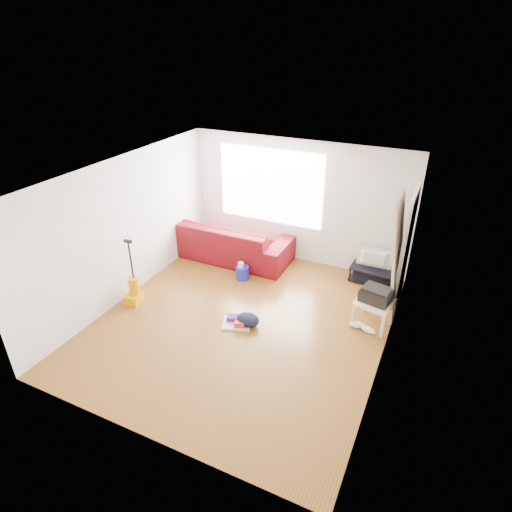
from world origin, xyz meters
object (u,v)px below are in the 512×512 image
at_px(side_table, 374,304).
at_px(bucket, 242,278).
at_px(tv_stand, 371,274).
at_px(cleaning_tray, 238,322).
at_px(backpack, 248,325).
at_px(vacuum, 134,291).
at_px(sofa, 229,256).

distance_m(side_table, bucket, 2.64).
bearing_deg(tv_stand, cleaning_tray, -123.38).
xyz_separation_m(backpack, vacuum, (-2.12, -0.25, 0.22)).
bearing_deg(vacuum, backpack, -0.20).
distance_m(tv_stand, cleaning_tray, 2.85).
bearing_deg(side_table, cleaning_tray, -154.32).
bearing_deg(cleaning_tray, backpack, 16.85).
relative_size(side_table, cleaning_tray, 1.16).
xyz_separation_m(sofa, side_table, (3.26, -1.07, 0.38)).
height_order(sofa, tv_stand, sofa).
bearing_deg(vacuum, tv_stand, 27.47).
bearing_deg(sofa, side_table, 161.90).
relative_size(side_table, vacuum, 0.53).
bearing_deg(cleaning_tray, tv_stand, 53.57).
xyz_separation_m(side_table, backpack, (-1.83, -0.91, -0.38)).
xyz_separation_m(side_table, cleaning_tray, (-1.99, -0.96, -0.33)).
distance_m(bucket, backpack, 1.50).
xyz_separation_m(bucket, vacuum, (-1.37, -1.54, 0.22)).
bearing_deg(sofa, tv_stand, -174.80).
height_order(bucket, vacuum, vacuum).
relative_size(tv_stand, vacuum, 0.67).
bearing_deg(vacuum, sofa, 65.99).
height_order(cleaning_tray, backpack, cleaning_tray).
xyz_separation_m(tv_stand, backpack, (-1.53, -2.24, -0.16)).
xyz_separation_m(cleaning_tray, backpack, (0.17, 0.05, -0.05)).
height_order(bucket, cleaning_tray, cleaning_tray).
height_order(side_table, vacuum, vacuum).
relative_size(side_table, backpack, 1.66).
bearing_deg(bucket, side_table, -8.41).
relative_size(sofa, vacuum, 2.21).
xyz_separation_m(tv_stand, bucket, (-2.28, -0.95, -0.16)).
bearing_deg(tv_stand, vacuum, -142.63).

